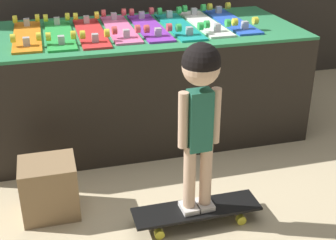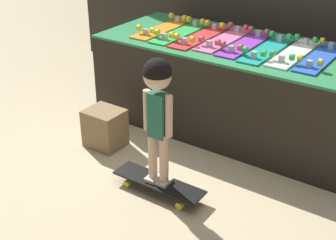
% 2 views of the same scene
% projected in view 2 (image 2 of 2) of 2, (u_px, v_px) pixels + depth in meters
% --- Properties ---
extents(ground_plane, '(16.00, 16.00, 0.00)m').
position_uv_depth(ground_plane, '(192.00, 155.00, 3.79)').
color(ground_plane, beige).
extents(display_rack, '(2.28, 1.00, 0.77)m').
position_uv_depth(display_rack, '(231.00, 86.00, 4.07)').
color(display_rack, black).
rests_on(display_rack, ground_plane).
extents(skateboard_orange_on_rack, '(0.18, 0.76, 0.09)m').
position_uv_depth(skateboard_orange_on_rack, '(163.00, 28.00, 4.25)').
color(skateboard_orange_on_rack, orange).
rests_on(skateboard_orange_on_rack, display_rack).
extents(skateboard_green_on_rack, '(0.18, 0.76, 0.09)m').
position_uv_depth(skateboard_green_on_rack, '(181.00, 32.00, 4.13)').
color(skateboard_green_on_rack, green).
rests_on(skateboard_green_on_rack, display_rack).
extents(skateboard_red_on_rack, '(0.18, 0.76, 0.09)m').
position_uv_depth(skateboard_red_on_rack, '(200.00, 36.00, 4.02)').
color(skateboard_red_on_rack, red).
rests_on(skateboard_red_on_rack, display_rack).
extents(skateboard_pink_on_rack, '(0.18, 0.76, 0.09)m').
position_uv_depth(skateboard_pink_on_rack, '(224.00, 39.00, 3.96)').
color(skateboard_pink_on_rack, pink).
rests_on(skateboard_pink_on_rack, display_rack).
extents(skateboard_purple_on_rack, '(0.18, 0.76, 0.09)m').
position_uv_depth(skateboard_purple_on_rack, '(245.00, 43.00, 3.84)').
color(skateboard_purple_on_rack, purple).
rests_on(skateboard_purple_on_rack, display_rack).
extents(skateboard_teal_on_rack, '(0.18, 0.76, 0.09)m').
position_uv_depth(skateboard_teal_on_rack, '(267.00, 49.00, 3.72)').
color(skateboard_teal_on_rack, teal).
rests_on(skateboard_teal_on_rack, display_rack).
extents(skateboard_white_on_rack, '(0.18, 0.76, 0.09)m').
position_uv_depth(skateboard_white_on_rack, '(294.00, 52.00, 3.64)').
color(skateboard_white_on_rack, white).
rests_on(skateboard_white_on_rack, display_rack).
extents(skateboard_blue_on_rack, '(0.18, 0.76, 0.09)m').
position_uv_depth(skateboard_blue_on_rack, '(321.00, 57.00, 3.55)').
color(skateboard_blue_on_rack, blue).
rests_on(skateboard_blue_on_rack, display_rack).
extents(skateboard_on_floor, '(0.69, 0.19, 0.09)m').
position_uv_depth(skateboard_on_floor, '(159.00, 183.00, 3.30)').
color(skateboard_on_floor, black).
rests_on(skateboard_on_floor, ground_plane).
extents(child, '(0.22, 0.19, 0.91)m').
position_uv_depth(child, '(158.00, 99.00, 3.00)').
color(child, silver).
rests_on(child, skateboard_on_floor).
extents(storage_box, '(0.30, 0.26, 0.32)m').
position_uv_depth(storage_box, '(105.00, 128.00, 3.86)').
color(storage_box, '#8E704C').
rests_on(storage_box, ground_plane).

